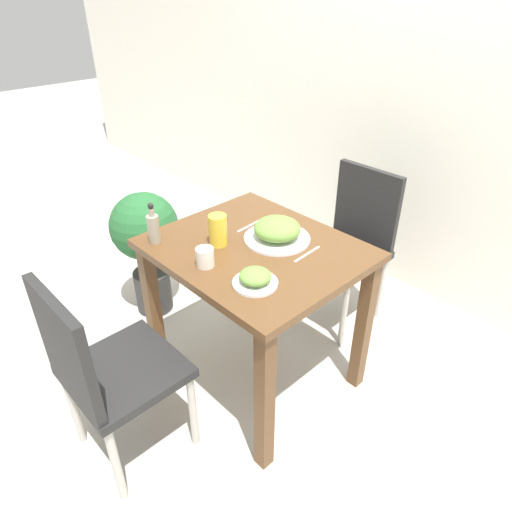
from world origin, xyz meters
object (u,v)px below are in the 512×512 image
at_px(sauce_bottle, 153,227).
at_px(chair_near, 104,368).
at_px(drink_cup, 205,257).
at_px(potted_plant_left, 146,238).
at_px(side_plate, 255,278).
at_px(juice_glass, 218,230).
at_px(food_plate, 277,231).
at_px(chair_far, 351,239).

bearing_deg(sauce_bottle, chair_near, -58.50).
height_order(drink_cup, potted_plant_left, drink_cup).
xyz_separation_m(side_plate, potted_plant_left, (-1.04, 0.13, -0.30)).
relative_size(juice_glass, sauce_bottle, 0.74).
distance_m(food_plate, potted_plant_left, 0.94).
distance_m(food_plate, sauce_bottle, 0.54).
height_order(sauce_bottle, potted_plant_left, sauce_bottle).
distance_m(side_plate, drink_cup, 0.24).
distance_m(food_plate, drink_cup, 0.37).
bearing_deg(drink_cup, potted_plant_left, 167.26).
relative_size(side_plate, potted_plant_left, 0.23).
relative_size(food_plate, potted_plant_left, 0.39).
height_order(drink_cup, sauce_bottle, sauce_bottle).
relative_size(chair_far, drink_cup, 11.18).
bearing_deg(drink_cup, side_plate, 13.14).
xyz_separation_m(chair_far, food_plate, (0.04, -0.65, 0.31)).
xyz_separation_m(juice_glass, sauce_bottle, (-0.21, -0.19, 0.00)).
relative_size(chair_near, potted_plant_left, 1.17).
xyz_separation_m(food_plate, side_plate, (0.18, -0.31, -0.02)).
height_order(side_plate, drink_cup, drink_cup).
relative_size(chair_near, food_plate, 3.03).
distance_m(food_plate, juice_glass, 0.26).
bearing_deg(drink_cup, chair_far, 89.27).
xyz_separation_m(chair_far, potted_plant_left, (-0.82, -0.83, -0.01)).
bearing_deg(juice_glass, side_plate, -15.75).
height_order(chair_near, side_plate, chair_near).
bearing_deg(side_plate, food_plate, 120.84).
xyz_separation_m(chair_far, juice_glass, (-0.11, -0.87, 0.34)).
bearing_deg(sauce_bottle, drink_cup, 7.65).
distance_m(chair_near, drink_cup, 0.57).
height_order(drink_cup, juice_glass, juice_glass).
height_order(chair_near, sauce_bottle, sauce_bottle).
distance_m(juice_glass, potted_plant_left, 0.79).
relative_size(chair_far, side_plate, 5.10).
relative_size(chair_near, juice_glass, 6.41).
bearing_deg(side_plate, chair_far, 103.02).
distance_m(chair_far, drink_cup, 1.06).
distance_m(chair_far, juice_glass, 0.94).
height_order(chair_near, drink_cup, chair_near).
xyz_separation_m(drink_cup, potted_plant_left, (-0.81, 0.18, -0.32)).
height_order(chair_far, juice_glass, juice_glass).
distance_m(chair_far, side_plate, 1.03).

